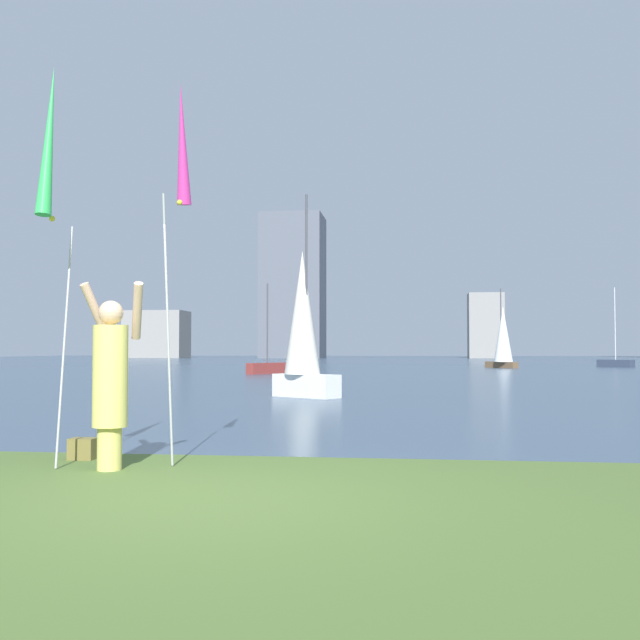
{
  "coord_description": "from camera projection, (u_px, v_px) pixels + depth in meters",
  "views": [
    {
      "loc": [
        1.72,
        -5.97,
        1.24
      ],
      "look_at": [
        -1.09,
        16.41,
        2.11
      ],
      "focal_mm": 41.57,
      "sensor_mm": 36.0,
      "label": 1
    }
  ],
  "objects": [
    {
      "name": "sailboat_5",
      "position": [
        503.0,
        337.0,
        46.87
      ],
      "size": [
        1.93,
        2.12,
        5.05
      ],
      "color": "brown",
      "rests_on": "ground"
    },
    {
      "name": "kite_flag_right",
      "position": [
        182.0,
        153.0,
        8.11
      ],
      "size": [
        0.16,
        0.78,
        4.13
      ],
      "color": "#B2B2B7",
      "rests_on": "ground"
    },
    {
      "name": "bag",
      "position": [
        83.0,
        449.0,
        8.26
      ],
      "size": [
        0.28,
        0.21,
        0.23
      ],
      "color": "olive",
      "rests_on": "ground"
    },
    {
      "name": "skyline_tower_2",
      "position": [
        486.0,
        326.0,
        95.27
      ],
      "size": [
        4.44,
        3.65,
        8.36
      ],
      "color": "gray",
      "rests_on": "ground"
    },
    {
      "name": "sailboat_6",
      "position": [
        303.0,
        326.0,
        18.92
      ],
      "size": [
        1.86,
        1.54,
        5.19
      ],
      "color": "white",
      "rests_on": "ground"
    },
    {
      "name": "kite_flag_left",
      "position": [
        49.0,
        148.0,
        7.46
      ],
      "size": [
        0.16,
        0.73,
        4.12
      ],
      "color": "#B2B2B7",
      "rests_on": "ground"
    },
    {
      "name": "sailboat_2",
      "position": [
        616.0,
        362.0,
        49.03
      ],
      "size": [
        2.22,
        2.1,
        5.3
      ],
      "color": "#333D51",
      "rests_on": "ground"
    },
    {
      "name": "skyline_tower_0",
      "position": [
        157.0,
        334.0,
        98.57
      ],
      "size": [
        7.83,
        5.26,
        6.23
      ],
      "color": "gray",
      "rests_on": "ground"
    },
    {
      "name": "sailboat_1",
      "position": [
        267.0,
        367.0,
        36.27
      ],
      "size": [
        1.75,
        2.31,
        4.44
      ],
      "color": "maroon",
      "rests_on": "ground"
    },
    {
      "name": "ground",
      "position": [
        390.0,
        365.0,
        56.6
      ],
      "size": [
        120.0,
        138.0,
        0.12
      ],
      "color": "#4C662D"
    },
    {
      "name": "person",
      "position": [
        111.0,
        377.0,
        7.56
      ],
      "size": [
        0.71,
        0.52,
        1.93
      ],
      "rotation": [
        0.0,
        0.0,
        -0.12
      ],
      "color": "#D8CC66",
      "rests_on": "ground"
    },
    {
      "name": "skyline_tower_1",
      "position": [
        293.0,
        287.0,
        96.28
      ],
      "size": [
        7.83,
        7.45,
        18.56
      ],
      "color": "#565B66",
      "rests_on": "ground"
    }
  ]
}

